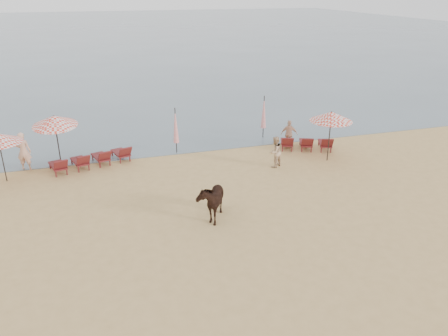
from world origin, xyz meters
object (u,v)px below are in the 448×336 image
(lounger_cluster_left, at_px, (92,159))
(umbrella_closed_right, at_px, (264,112))
(umbrella_open_left_b, at_px, (54,121))
(umbrella_closed_left, at_px, (176,126))
(beachgoer_right_b, at_px, (289,134))
(lounger_cluster_right, at_px, (306,143))
(beachgoer_left, at_px, (24,151))
(beachgoer_right_a, at_px, (275,152))
(cow, at_px, (211,199))
(umbrella_open_right, at_px, (331,116))

(lounger_cluster_left, bearing_deg, umbrella_closed_right, -6.22)
(umbrella_open_left_b, height_order, umbrella_closed_left, umbrella_open_left_b)
(umbrella_closed_right, relative_size, beachgoer_right_b, 1.62)
(lounger_cluster_left, height_order, beachgoer_right_b, beachgoer_right_b)
(umbrella_open_left_b, bearing_deg, umbrella_closed_left, 7.29)
(umbrella_open_left_b, bearing_deg, beachgoer_right_b, 2.36)
(umbrella_open_left_b, distance_m, umbrella_closed_left, 5.95)
(umbrella_closed_right, bearing_deg, umbrella_closed_left, -168.84)
(lounger_cluster_left, distance_m, umbrella_closed_right, 10.01)
(lounger_cluster_right, bearing_deg, beachgoer_left, -164.36)
(lounger_cluster_right, xyz_separation_m, beachgoer_right_a, (-2.59, -1.72, 0.37))
(beachgoer_left, xyz_separation_m, beachgoer_right_a, (11.79, -3.13, -0.18))
(umbrella_closed_left, distance_m, beachgoer_right_b, 6.24)
(umbrella_closed_left, relative_size, beachgoer_left, 1.30)
(lounger_cluster_right, distance_m, beachgoer_right_a, 3.13)
(umbrella_closed_right, xyz_separation_m, cow, (-5.44, -8.39, -0.76))
(umbrella_open_right, height_order, beachgoer_left, umbrella_open_right)
(umbrella_open_left_b, distance_m, umbrella_open_right, 13.51)
(umbrella_open_right, xyz_separation_m, umbrella_closed_right, (-1.85, 4.34, -0.79))
(lounger_cluster_right, bearing_deg, umbrella_closed_left, -171.48)
(lounger_cluster_left, distance_m, umbrella_open_left_b, 2.50)
(lounger_cluster_right, height_order, umbrella_open_left_b, umbrella_open_left_b)
(lounger_cluster_right, distance_m, umbrella_open_right, 2.61)
(umbrella_closed_right, bearing_deg, beachgoer_left, -174.65)
(lounger_cluster_left, xyz_separation_m, umbrella_closed_right, (9.79, 1.72, 1.14))
(lounger_cluster_right, height_order, beachgoer_right_b, beachgoer_right_b)
(lounger_cluster_left, bearing_deg, lounger_cluster_right, -20.72)
(umbrella_open_right, distance_m, cow, 8.49)
(lounger_cluster_right, distance_m, cow, 9.04)
(umbrella_open_left_b, relative_size, cow, 1.45)
(lounger_cluster_right, relative_size, beachgoer_right_a, 1.98)
(lounger_cluster_right, relative_size, umbrella_closed_right, 1.23)
(umbrella_open_right, relative_size, beachgoer_right_a, 1.66)
(beachgoer_right_a, bearing_deg, cow, 12.80)
(lounger_cluster_right, xyz_separation_m, umbrella_closed_right, (-1.50, 2.62, 1.14))
(beachgoer_left, bearing_deg, lounger_cluster_right, -171.72)
(cow, relative_size, beachgoer_left, 0.98)
(lounger_cluster_right, bearing_deg, beachgoer_right_a, -125.15)
(umbrella_open_right, height_order, umbrella_closed_left, umbrella_open_right)
(lounger_cluster_right, distance_m, umbrella_closed_left, 7.15)
(beachgoer_right_a, bearing_deg, umbrella_open_right, 149.76)
(lounger_cluster_right, bearing_deg, cow, -118.97)
(umbrella_open_right, distance_m, umbrella_closed_right, 4.78)
(umbrella_closed_right, height_order, beachgoer_right_a, umbrella_closed_right)
(umbrella_open_right, xyz_separation_m, beachgoer_right_a, (-2.94, 0.00, -1.56))
(umbrella_closed_right, bearing_deg, lounger_cluster_left, -170.02)
(beachgoer_right_a, bearing_deg, umbrella_closed_right, -134.32)
(umbrella_open_left_b, bearing_deg, beachgoer_left, -172.31)
(lounger_cluster_left, bearing_deg, cow, -73.09)
(lounger_cluster_right, height_order, umbrella_closed_left, umbrella_closed_left)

